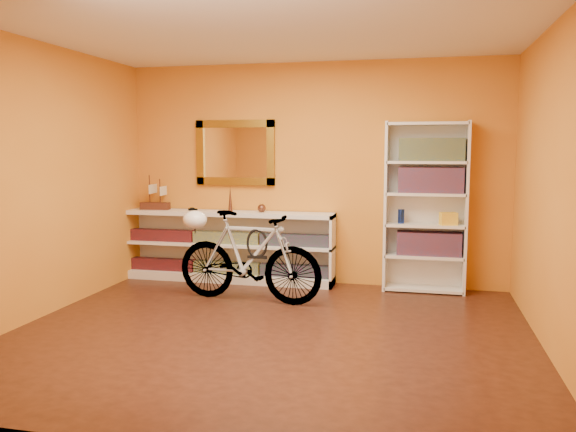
% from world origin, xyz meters
% --- Properties ---
extents(floor, '(4.50, 4.00, 0.01)m').
position_xyz_m(floor, '(0.00, 0.00, -0.01)').
color(floor, black).
rests_on(floor, ground).
extents(ceiling, '(4.50, 4.00, 0.01)m').
position_xyz_m(ceiling, '(0.00, 0.00, 2.60)').
color(ceiling, silver).
rests_on(ceiling, ground).
extents(back_wall, '(4.50, 0.01, 2.60)m').
position_xyz_m(back_wall, '(0.00, 2.00, 1.30)').
color(back_wall, orange).
rests_on(back_wall, ground).
extents(left_wall, '(0.01, 4.00, 2.60)m').
position_xyz_m(left_wall, '(-2.25, 0.00, 1.30)').
color(left_wall, orange).
rests_on(left_wall, ground).
extents(right_wall, '(0.01, 4.00, 2.60)m').
position_xyz_m(right_wall, '(2.25, 0.00, 1.30)').
color(right_wall, orange).
rests_on(right_wall, ground).
extents(gilt_mirror, '(0.98, 0.06, 0.78)m').
position_xyz_m(gilt_mirror, '(-0.95, 1.97, 1.55)').
color(gilt_mirror, olive).
rests_on(gilt_mirror, back_wall).
extents(wall_socket, '(0.09, 0.02, 0.09)m').
position_xyz_m(wall_socket, '(0.90, 1.99, 0.25)').
color(wall_socket, silver).
rests_on(wall_socket, back_wall).
extents(console_unit, '(2.60, 0.35, 0.85)m').
position_xyz_m(console_unit, '(-1.01, 1.81, 0.42)').
color(console_unit, silver).
rests_on(console_unit, floor).
extents(cd_row_lower, '(2.50, 0.13, 0.14)m').
position_xyz_m(cd_row_lower, '(-1.01, 1.79, 0.17)').
color(cd_row_lower, black).
rests_on(cd_row_lower, console_unit).
extents(cd_row_upper, '(2.50, 0.13, 0.14)m').
position_xyz_m(cd_row_upper, '(-1.01, 1.79, 0.54)').
color(cd_row_upper, navy).
rests_on(cd_row_upper, console_unit).
extents(model_ship, '(0.37, 0.16, 0.42)m').
position_xyz_m(model_ship, '(-1.94, 1.81, 1.06)').
color(model_ship, '#3C1A10').
rests_on(model_ship, console_unit).
extents(toy_car, '(0.00, 0.00, 0.00)m').
position_xyz_m(toy_car, '(-1.45, 1.81, 0.85)').
color(toy_car, black).
rests_on(toy_car, console_unit).
extents(bronze_ornament, '(0.05, 0.05, 0.31)m').
position_xyz_m(bronze_ornament, '(-0.97, 1.81, 1.01)').
color(bronze_ornament, '#512B1C').
rests_on(bronze_ornament, console_unit).
extents(decorative_orb, '(0.10, 0.10, 0.10)m').
position_xyz_m(decorative_orb, '(-0.58, 1.81, 0.90)').
color(decorative_orb, '#512B1C').
rests_on(decorative_orb, console_unit).
extents(bookcase, '(0.90, 0.30, 1.90)m').
position_xyz_m(bookcase, '(1.30, 1.84, 0.95)').
color(bookcase, silver).
rests_on(bookcase, floor).
extents(book_row_a, '(0.70, 0.22, 0.26)m').
position_xyz_m(book_row_a, '(1.35, 1.84, 0.55)').
color(book_row_a, maroon).
rests_on(book_row_a, bookcase).
extents(book_row_b, '(0.70, 0.22, 0.28)m').
position_xyz_m(book_row_b, '(1.35, 1.84, 1.25)').
color(book_row_b, maroon).
rests_on(book_row_b, bookcase).
extents(book_row_c, '(0.70, 0.22, 0.25)m').
position_xyz_m(book_row_c, '(1.35, 1.84, 1.59)').
color(book_row_c, navy).
rests_on(book_row_c, bookcase).
extents(travel_mug, '(0.07, 0.07, 0.16)m').
position_xyz_m(travel_mug, '(1.04, 1.82, 0.85)').
color(travel_mug, navy).
rests_on(travel_mug, bookcase).
extents(red_tin, '(0.16, 0.16, 0.19)m').
position_xyz_m(red_tin, '(1.10, 1.87, 1.56)').
color(red_tin, maroon).
rests_on(red_tin, bookcase).
extents(yellow_bag, '(0.20, 0.16, 0.14)m').
position_xyz_m(yellow_bag, '(1.55, 1.80, 0.83)').
color(yellow_bag, yellow).
rests_on(yellow_bag, bookcase).
extents(bicycle, '(0.59, 1.66, 0.96)m').
position_xyz_m(bicycle, '(-0.49, 0.97, 0.48)').
color(bicycle, silver).
rests_on(bicycle, floor).
extents(helmet, '(0.26, 0.25, 0.20)m').
position_xyz_m(helmet, '(-1.10, 1.04, 0.84)').
color(helmet, white).
rests_on(helmet, bicycle).
extents(u_lock, '(0.23, 0.02, 0.23)m').
position_xyz_m(u_lock, '(-0.39, 0.96, 0.62)').
color(u_lock, black).
rests_on(u_lock, bicycle).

